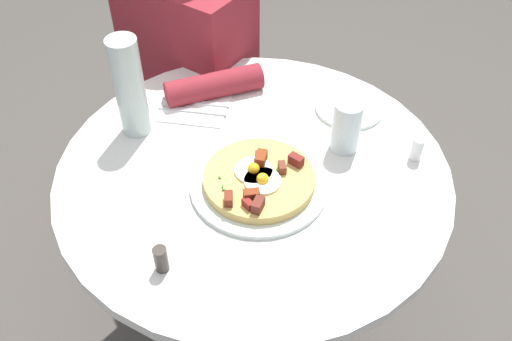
# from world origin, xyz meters

# --- Properties ---
(ground_plane) EXTENTS (6.00, 6.00, 0.00)m
(ground_plane) POSITION_xyz_m (0.00, 0.00, 0.00)
(ground_plane) COLOR #4C4742
(dining_table) EXTENTS (0.92, 0.92, 0.73)m
(dining_table) POSITION_xyz_m (0.00, 0.00, 0.56)
(dining_table) COLOR silver
(dining_table) RESTS_ON ground_plane
(person_seated) EXTENTS (0.52, 0.43, 1.14)m
(person_seated) POSITION_xyz_m (-0.47, 0.33, 0.51)
(person_seated) COLOR #2D2D33
(person_seated) RESTS_ON ground_plane
(pizza_plate) EXTENTS (0.31, 0.31, 0.01)m
(pizza_plate) POSITION_xyz_m (0.05, -0.04, 0.73)
(pizza_plate) COLOR silver
(pizza_plate) RESTS_ON dining_table
(breakfast_pizza) EXTENTS (0.25, 0.25, 0.05)m
(breakfast_pizza) POSITION_xyz_m (0.05, -0.04, 0.75)
(breakfast_pizza) COLOR tan
(breakfast_pizza) RESTS_ON pizza_plate
(bread_plate) EXTENTS (0.18, 0.18, 0.01)m
(bread_plate) POSITION_xyz_m (0.08, 0.32, 0.73)
(bread_plate) COLOR silver
(bread_plate) RESTS_ON dining_table
(napkin) EXTENTS (0.21, 0.20, 0.00)m
(napkin) POSITION_xyz_m (-0.25, 0.10, 0.73)
(napkin) COLOR white
(napkin) RESTS_ON dining_table
(fork) EXTENTS (0.17, 0.09, 0.00)m
(fork) POSITION_xyz_m (-0.24, 0.08, 0.73)
(fork) COLOR silver
(fork) RESTS_ON napkin
(knife) EXTENTS (0.17, 0.09, 0.00)m
(knife) POSITION_xyz_m (-0.26, 0.11, 0.73)
(knife) COLOR silver
(knife) RESTS_ON napkin
(water_glass) EXTENTS (0.07, 0.07, 0.13)m
(water_glass) POSITION_xyz_m (0.14, 0.18, 0.79)
(water_glass) COLOR silver
(water_glass) RESTS_ON dining_table
(water_bottle) EXTENTS (0.07, 0.07, 0.26)m
(water_bottle) POSITION_xyz_m (-0.32, -0.05, 0.86)
(water_bottle) COLOR silver
(water_bottle) RESTS_ON dining_table
(salt_shaker) EXTENTS (0.03, 0.03, 0.06)m
(salt_shaker) POSITION_xyz_m (0.30, 0.24, 0.76)
(salt_shaker) COLOR white
(salt_shaker) RESTS_ON dining_table
(pepper_shaker) EXTENTS (0.03, 0.03, 0.06)m
(pepper_shaker) POSITION_xyz_m (0.01, -0.33, 0.76)
(pepper_shaker) COLOR #3F3833
(pepper_shaker) RESTS_ON dining_table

